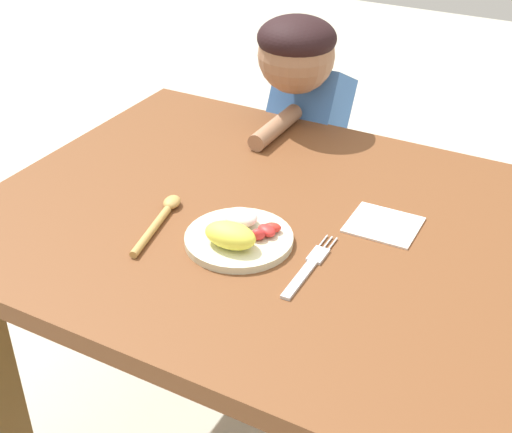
{
  "coord_description": "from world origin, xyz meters",
  "views": [
    {
      "loc": [
        0.47,
        -1.04,
        1.43
      ],
      "look_at": [
        -0.07,
        -0.04,
        0.72
      ],
      "focal_mm": 49.81,
      "sensor_mm": 36.0,
      "label": 1
    }
  ],
  "objects_px": {
    "spoon": "(161,218)",
    "person": "(305,161)",
    "fork": "(308,268)",
    "plate": "(238,235)"
  },
  "relations": [
    {
      "from": "spoon",
      "to": "person",
      "type": "distance_m",
      "value": 0.64
    },
    {
      "from": "spoon",
      "to": "person",
      "type": "height_order",
      "value": "person"
    },
    {
      "from": "fork",
      "to": "spoon",
      "type": "bearing_deg",
      "value": 87.91
    },
    {
      "from": "plate",
      "to": "fork",
      "type": "relative_size",
      "value": 0.97
    },
    {
      "from": "fork",
      "to": "spoon",
      "type": "relative_size",
      "value": 0.98
    },
    {
      "from": "plate",
      "to": "spoon",
      "type": "relative_size",
      "value": 0.96
    },
    {
      "from": "fork",
      "to": "spoon",
      "type": "xyz_separation_m",
      "value": [
        -0.31,
        0.01,
        0.01
      ]
    },
    {
      "from": "person",
      "to": "plate",
      "type": "bearing_deg",
      "value": 103.62
    },
    {
      "from": "fork",
      "to": "person",
      "type": "xyz_separation_m",
      "value": [
        -0.3,
        0.63,
        -0.16
      ]
    },
    {
      "from": "plate",
      "to": "spoon",
      "type": "xyz_separation_m",
      "value": [
        -0.17,
        -0.0,
        -0.01
      ]
    }
  ]
}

